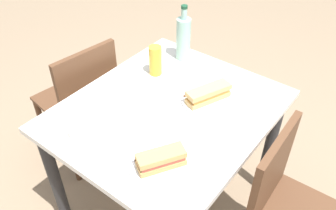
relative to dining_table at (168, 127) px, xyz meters
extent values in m
plane|color=#8C755B|center=(0.00, 0.00, -0.62)|extent=(8.00, 8.00, 0.00)
cube|color=silver|center=(0.00, 0.00, 0.10)|extent=(1.02, 0.87, 0.03)
cylinder|color=#262628|center=(0.45, -0.38, -0.27)|extent=(0.06, 0.06, 0.71)
cylinder|color=#262628|center=(-0.45, 0.38, -0.27)|extent=(0.06, 0.06, 0.71)
cylinder|color=#262628|center=(0.45, 0.38, -0.27)|extent=(0.06, 0.06, 0.71)
cube|color=brown|center=(0.00, 0.72, -0.17)|extent=(0.45, 0.45, 0.02)
cube|color=brown|center=(-0.02, 0.53, 0.04)|extent=(0.38, 0.08, 0.40)
cylinder|color=brown|center=(0.20, 0.87, -0.40)|extent=(0.04, 0.04, 0.44)
cylinder|color=brown|center=(-0.15, 0.92, -0.40)|extent=(0.04, 0.04, 0.44)
cylinder|color=brown|center=(0.15, 0.51, -0.40)|extent=(0.04, 0.04, 0.44)
cylinder|color=brown|center=(-0.20, 0.56, -0.40)|extent=(0.04, 0.04, 0.44)
cube|color=brown|center=(0.01, -0.53, 0.04)|extent=(0.38, 0.04, 0.40)
cylinder|color=brown|center=(0.19, -0.53, -0.40)|extent=(0.04, 0.04, 0.44)
cylinder|color=white|center=(-0.30, -0.20, 0.13)|extent=(0.25, 0.25, 0.01)
cube|color=tan|center=(-0.30, -0.20, 0.15)|extent=(0.20, 0.16, 0.02)
cube|color=#B74C3D|center=(-0.30, -0.20, 0.17)|extent=(0.18, 0.14, 0.02)
cube|color=tan|center=(-0.30, -0.20, 0.19)|extent=(0.20, 0.16, 0.02)
cube|color=silver|center=(-0.24, -0.17, 0.14)|extent=(0.09, 0.06, 0.00)
cube|color=#59331E|center=(-0.31, -0.13, 0.14)|extent=(0.07, 0.05, 0.01)
cylinder|color=white|center=(0.15, -0.12, 0.13)|extent=(0.25, 0.25, 0.01)
cube|color=tan|center=(0.15, -0.12, 0.15)|extent=(0.23, 0.15, 0.02)
cube|color=#CC8438|center=(0.15, -0.12, 0.17)|extent=(0.21, 0.13, 0.02)
cube|color=tan|center=(0.15, -0.12, 0.19)|extent=(0.23, 0.15, 0.02)
cube|color=silver|center=(0.21, -0.09, 0.14)|extent=(0.09, 0.07, 0.00)
cube|color=#59331E|center=(0.13, -0.04, 0.14)|extent=(0.07, 0.05, 0.01)
cylinder|color=#99C6B7|center=(0.40, 0.20, 0.24)|extent=(0.08, 0.08, 0.24)
cylinder|color=#99C6B7|center=(0.40, 0.20, 0.38)|extent=(0.03, 0.03, 0.06)
cylinder|color=#19472D|center=(0.40, 0.20, 0.42)|extent=(0.03, 0.03, 0.02)
cylinder|color=gold|center=(0.19, 0.23, 0.20)|extent=(0.07, 0.07, 0.16)
cylinder|color=silver|center=(-0.37, 0.19, 0.13)|extent=(0.09, 0.09, 0.03)
camera|label=1|loc=(-1.00, -0.78, 1.18)|focal=37.95mm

